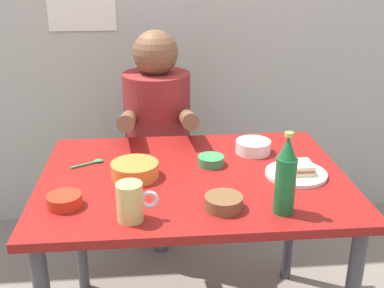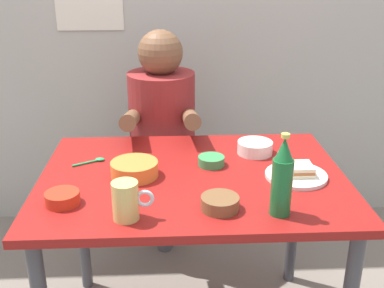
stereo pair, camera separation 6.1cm
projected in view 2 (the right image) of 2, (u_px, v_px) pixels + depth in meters
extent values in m
cube|color=maroon|center=(193.00, 178.00, 1.70)|extent=(1.10, 0.80, 0.03)
cylinder|color=#3F3F44|center=(82.00, 221.00, 2.13)|extent=(0.05, 0.05, 0.71)
cylinder|color=#3F3F44|center=(294.00, 216.00, 2.17)|extent=(0.05, 0.05, 0.71)
cylinder|color=#4C4C51|center=(164.00, 215.00, 2.47)|extent=(0.08, 0.08, 0.41)
cylinder|color=brown|center=(163.00, 177.00, 2.39)|extent=(0.34, 0.34, 0.04)
cylinder|color=maroon|center=(162.00, 125.00, 2.28)|extent=(0.32, 0.32, 0.52)
sphere|color=brown|center=(160.00, 53.00, 2.15)|extent=(0.21, 0.21, 0.21)
cylinder|color=brown|center=(131.00, 120.00, 2.00)|extent=(0.07, 0.31, 0.14)
cylinder|color=brown|center=(191.00, 119.00, 2.01)|extent=(0.07, 0.31, 0.14)
cylinder|color=silver|center=(296.00, 176.00, 1.67)|extent=(0.22, 0.22, 0.01)
cube|color=beige|center=(296.00, 172.00, 1.66)|extent=(0.11, 0.09, 0.01)
cube|color=#9E592D|center=(297.00, 169.00, 1.66)|extent=(0.11, 0.09, 0.01)
cube|color=beige|center=(297.00, 166.00, 1.66)|extent=(0.11, 0.09, 0.01)
cylinder|color=#D1BC66|center=(125.00, 201.00, 1.39)|extent=(0.08, 0.08, 0.12)
torus|color=silver|center=(145.00, 198.00, 1.39)|extent=(0.06, 0.01, 0.06)
cylinder|color=#19602D|center=(281.00, 187.00, 1.40)|extent=(0.06, 0.06, 0.18)
cone|color=#19602D|center=(284.00, 149.00, 1.36)|extent=(0.05, 0.05, 0.07)
cylinder|color=#BFB74C|center=(286.00, 136.00, 1.34)|extent=(0.03, 0.03, 0.01)
cylinder|color=orange|center=(134.00, 169.00, 1.67)|extent=(0.17, 0.17, 0.05)
cylinder|color=#B25B2D|center=(134.00, 166.00, 1.66)|extent=(0.14, 0.14, 0.02)
cylinder|color=#388C4C|center=(211.00, 161.00, 1.76)|extent=(0.10, 0.10, 0.03)
cylinder|color=#5B643A|center=(211.00, 159.00, 1.76)|extent=(0.08, 0.08, 0.02)
cylinder|color=brown|center=(220.00, 203.00, 1.45)|extent=(0.12, 0.12, 0.04)
cylinder|color=brown|center=(220.00, 200.00, 1.45)|extent=(0.10, 0.10, 0.02)
cylinder|color=red|center=(62.00, 198.00, 1.49)|extent=(0.11, 0.11, 0.04)
cylinder|color=#A33521|center=(62.00, 196.00, 1.48)|extent=(0.09, 0.09, 0.02)
cylinder|color=silver|center=(255.00, 148.00, 1.87)|extent=(0.14, 0.14, 0.05)
cylinder|color=tan|center=(255.00, 145.00, 1.86)|extent=(0.11, 0.11, 0.02)
cylinder|color=#26A559|center=(86.00, 163.00, 1.78)|extent=(0.10, 0.06, 0.01)
ellipsoid|color=#26A559|center=(100.00, 159.00, 1.81)|extent=(0.04, 0.02, 0.01)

